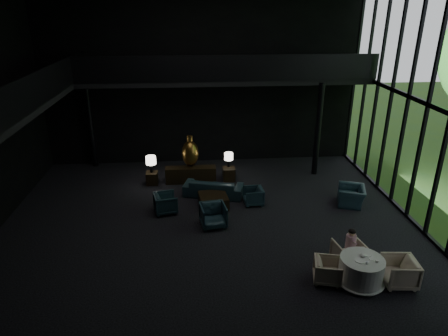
{
  "coord_description": "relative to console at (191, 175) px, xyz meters",
  "views": [
    {
      "loc": [
        -0.45,
        -11.8,
        6.94
      ],
      "look_at": [
        0.54,
        0.5,
        1.84
      ],
      "focal_mm": 32.0,
      "sensor_mm": 36.0,
      "label": 1
    }
  ],
  "objects": [
    {
      "name": "floor",
      "position": [
        0.61,
        -3.53,
        -0.33
      ],
      "size": [
        14.0,
        12.0,
        0.02
      ],
      "primitive_type": "cube",
      "color": "black",
      "rests_on": "ground"
    },
    {
      "name": "wall_back",
      "position": [
        0.61,
        2.47,
        3.67
      ],
      "size": [
        14.0,
        0.04,
        8.0
      ],
      "primitive_type": "cube",
      "color": "black",
      "rests_on": "ground"
    },
    {
      "name": "wall_front",
      "position": [
        0.61,
        -9.53,
        3.67
      ],
      "size": [
        14.0,
        0.04,
        8.0
      ],
      "primitive_type": "cube",
      "color": "black",
      "rests_on": "ground"
    },
    {
      "name": "curtain_wall",
      "position": [
        7.56,
        -3.53,
        3.67
      ],
      "size": [
        0.2,
        12.0,
        8.0
      ],
      "primitive_type": null,
      "color": "black",
      "rests_on": "ground"
    },
    {
      "name": "mezzanine_left",
      "position": [
        -5.39,
        -3.53,
        3.67
      ],
      "size": [
        2.0,
        12.0,
        0.25
      ],
      "primitive_type": "cube",
      "color": "black",
      "rests_on": "wall_left"
    },
    {
      "name": "mezzanine_back",
      "position": [
        1.61,
        1.47,
        3.67
      ],
      "size": [
        12.0,
        2.0,
        0.25
      ],
      "primitive_type": "cube",
      "color": "black",
      "rests_on": "wall_back"
    },
    {
      "name": "railing_left",
      "position": [
        -4.39,
        -3.53,
        4.27
      ],
      "size": [
        0.06,
        12.0,
        1.0
      ],
      "primitive_type": "cube",
      "color": "black",
      "rests_on": "mezzanine_left"
    },
    {
      "name": "railing_back",
      "position": [
        1.61,
        0.47,
        4.27
      ],
      "size": [
        12.0,
        0.06,
        1.0
      ],
      "primitive_type": "cube",
      "color": "black",
      "rests_on": "mezzanine_back"
    },
    {
      "name": "column_nw",
      "position": [
        -4.39,
        2.17,
        1.67
      ],
      "size": [
        0.24,
        0.24,
        4.0
      ],
      "primitive_type": "cylinder",
      "color": "black",
      "rests_on": "floor"
    },
    {
      "name": "column_ne",
      "position": [
        5.41,
        0.47,
        1.67
      ],
      "size": [
        0.24,
        0.24,
        4.0
      ],
      "primitive_type": "cylinder",
      "color": "black",
      "rests_on": "floor"
    },
    {
      "name": "console",
      "position": [
        0.0,
        0.0,
        0.0
      ],
      "size": [
        2.08,
        0.47,
        0.66
      ],
      "primitive_type": "cube",
      "color": "black",
      "rests_on": "floor"
    },
    {
      "name": "bronze_urn",
      "position": [
        0.0,
        0.2,
        0.89
      ],
      "size": [
        0.7,
        0.7,
        1.3
      ],
      "color": "olive",
      "rests_on": "console"
    },
    {
      "name": "side_table_left",
      "position": [
        -1.6,
        -0.06,
        -0.08
      ],
      "size": [
        0.47,
        0.47,
        0.51
      ],
      "primitive_type": "cube",
      "color": "black",
      "rests_on": "floor"
    },
    {
      "name": "table_lamp_left",
      "position": [
        -1.6,
        -0.04,
        0.68
      ],
      "size": [
        0.42,
        0.42,
        0.7
      ],
      "color": "black",
      "rests_on": "side_table_left"
    },
    {
      "name": "side_table_right",
      "position": [
        1.6,
        0.07,
        -0.05
      ],
      "size": [
        0.5,
        0.5,
        0.55
      ],
      "primitive_type": "cube",
      "color": "black",
      "rests_on": "floor"
    },
    {
      "name": "table_lamp_right",
      "position": [
        1.6,
        0.2,
        0.66
      ],
      "size": [
        0.37,
        0.37,
        0.62
      ],
      "color": "black",
      "rests_on": "side_table_right"
    },
    {
      "name": "sofa",
      "position": [
        0.87,
        -1.33,
        0.15
      ],
      "size": [
        2.58,
        1.35,
        0.97
      ],
      "primitive_type": "imported",
      "rotation": [
        0.0,
        0.0,
        2.88
      ],
      "color": "black",
      "rests_on": "floor"
    },
    {
      "name": "lounge_armchair_west",
      "position": [
        -0.9,
        -2.56,
        0.07
      ],
      "size": [
        0.88,
        0.92,
        0.8
      ],
      "primitive_type": "imported",
      "rotation": [
        0.0,
        0.0,
        1.79
      ],
      "color": "black",
      "rests_on": "floor"
    },
    {
      "name": "lounge_armchair_east",
      "position": [
        2.31,
        -2.18,
        -0.01
      ],
      "size": [
        0.63,
        0.66,
        0.65
      ],
      "primitive_type": "imported",
      "rotation": [
        0.0,
        0.0,
        -1.51
      ],
      "color": "black",
      "rests_on": "floor"
    },
    {
      "name": "lounge_armchair_south",
      "position": [
        0.73,
        -3.64,
        0.14
      ],
      "size": [
        1.03,
        0.98,
        0.94
      ],
      "primitive_type": "imported",
      "rotation": [
        0.0,
        0.0,
        0.15
      ],
      "color": "black",
      "rests_on": "floor"
    },
    {
      "name": "window_armchair",
      "position": [
        5.92,
        -2.49,
        0.13
      ],
      "size": [
        0.97,
        1.21,
        0.92
      ],
      "primitive_type": "imported",
      "rotation": [
        0.0,
        0.0,
        -1.88
      ],
      "color": "black",
      "rests_on": "floor"
    },
    {
      "name": "coffee_table",
      "position": [
        0.81,
        -2.26,
        -0.11
      ],
      "size": [
        1.12,
        1.12,
        0.45
      ],
      "primitive_type": "cube",
      "rotation": [
        0.0,
        0.0,
        0.12
      ],
      "color": "black",
      "rests_on": "floor"
    },
    {
      "name": "dining_table",
      "position": [
        4.48,
        -6.91,
        -0.0
      ],
      "size": [
        1.31,
        1.31,
        0.75
      ],
      "color": "white",
      "rests_on": "floor"
    },
    {
      "name": "dining_chair_north",
      "position": [
        4.46,
        -6.08,
        0.07
      ],
      "size": [
        0.9,
        0.86,
        0.81
      ],
      "primitive_type": "imported",
      "rotation": [
        0.0,
        0.0,
        3.31
      ],
      "color": "tan",
      "rests_on": "floor"
    },
    {
      "name": "dining_chair_east",
      "position": [
        5.47,
        -7.05,
        0.12
      ],
      "size": [
        0.9,
        0.95,
        0.9
      ],
      "primitive_type": "imported",
      "rotation": [
        0.0,
        0.0,
        -1.66
      ],
      "color": "tan",
      "rests_on": "floor"
    },
    {
      "name": "dining_chair_west",
      "position": [
        3.63,
        -6.78,
        0.0
      ],
      "size": [
        0.74,
        0.78,
        0.67
      ],
      "primitive_type": "imported",
      "rotation": [
        0.0,
        0.0,
        1.34
      ],
      "color": "tan",
      "rests_on": "floor"
    },
    {
      "name": "child",
      "position": [
        4.54,
        -5.96,
        0.43
      ],
      "size": [
        0.29,
        0.29,
        0.63
      ],
      "rotation": [
        0.0,
        0.0,
        3.14
      ],
      "color": "#D9A0BC",
      "rests_on": "dining_chair_north"
    },
    {
      "name": "plate_a",
      "position": [
        4.38,
        -7.0,
        0.43
      ],
      "size": [
        0.33,
        0.33,
        0.02
      ],
      "primitive_type": "cylinder",
      "rotation": [
        0.0,
        0.0,
        0.29
      ],
      "color": "white",
      "rests_on": "dining_table"
    },
    {
      "name": "plate_b",
      "position": [
        4.68,
        -6.74,
        0.43
      ],
      "size": [
        0.3,
        0.3,
        0.02
      ],
      "primitive_type": "cylinder",
      "rotation": [
        0.0,
        0.0,
        -0.36
      ],
      "color": "white",
      "rests_on": "dining_table"
    },
    {
      "name": "saucer",
      "position": [
        4.7,
        -6.94,
        0.42
      ],
      "size": [
        0.14,
        0.14,
        0.01
      ],
      "primitive_type": "cylinder",
      "rotation": [
        0.0,
        0.0,
        0.01
      ],
      "color": "white",
      "rests_on": "dining_table"
    },
    {
      "name": "coffee_cup",
      "position": [
        4.79,
        -7.08,
        0.46
      ],
      "size": [
        0.11,
        0.11,
        0.06
      ],
      "primitive_type": "cylinder",
      "rotation": [
        0.0,
        0.0,
        -0.34
      ],
      "color": "white",
      "rests_on": "saucer"
    },
    {
      "name": "cereal_bowl",
      "position": [
        4.51,
        -6.82,
        0.46
      ],
      "size": [
        0.16,
        0.16,
        0.08
      ],
      "primitive_type": "ellipsoid",
      "color": "white",
      "rests_on": "dining_table"
    },
    {
      "name": "cream_pot",
      "position": [
        4.5,
        -7.13,
        0.45
      ],
      "size": [
        0.07,
        0.07,
        0.07
      ],
      "primitive_type": "cylinder",
      "rotation": [
        0.0,
        0.0,
        0.12
      ],
      "color": "#99999E",
      "rests_on": "dining_table"
    }
  ]
}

